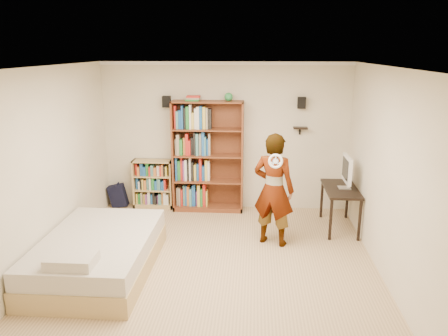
# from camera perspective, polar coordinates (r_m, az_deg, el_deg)

# --- Properties ---
(ground) EXTENTS (4.50, 5.00, 0.01)m
(ground) POSITION_cam_1_polar(r_m,az_deg,el_deg) (6.12, -1.47, -13.14)
(ground) COLOR tan
(ground) RESTS_ON ground
(room_shell) EXTENTS (4.52, 5.02, 2.71)m
(room_shell) POSITION_cam_1_polar(r_m,az_deg,el_deg) (5.50, -1.60, 3.21)
(room_shell) COLOR silver
(room_shell) RESTS_ON ground
(crown_molding) EXTENTS (4.50, 5.00, 0.06)m
(crown_molding) POSITION_cam_1_polar(r_m,az_deg,el_deg) (5.39, -1.67, 12.70)
(crown_molding) COLOR white
(crown_molding) RESTS_ON room_shell
(speaker_left) EXTENTS (0.14, 0.12, 0.20)m
(speaker_left) POSITION_cam_1_polar(r_m,az_deg,el_deg) (7.97, -7.52, 8.59)
(speaker_left) COLOR black
(speaker_left) RESTS_ON room_shell
(speaker_right) EXTENTS (0.14, 0.12, 0.20)m
(speaker_right) POSITION_cam_1_polar(r_m,az_deg,el_deg) (7.85, 10.11, 8.39)
(speaker_right) COLOR black
(speaker_right) RESTS_ON room_shell
(wall_shelf) EXTENTS (0.25, 0.16, 0.02)m
(wall_shelf) POSITION_cam_1_polar(r_m,az_deg,el_deg) (7.93, 9.95, 5.17)
(wall_shelf) COLOR black
(wall_shelf) RESTS_ON room_shell
(tall_bookshelf) EXTENTS (1.28, 0.37, 2.03)m
(tall_bookshelf) POSITION_cam_1_polar(r_m,az_deg,el_deg) (7.94, -2.11, 1.46)
(tall_bookshelf) COLOR brown
(tall_bookshelf) RESTS_ON ground
(low_bookshelf) EXTENTS (0.73, 0.28, 0.92)m
(low_bookshelf) POSITION_cam_1_polar(r_m,az_deg,el_deg) (8.31, -9.23, -2.07)
(low_bookshelf) COLOR tan
(low_bookshelf) RESTS_ON ground
(computer_desk) EXTENTS (0.52, 1.04, 0.71)m
(computer_desk) POSITION_cam_1_polar(r_m,az_deg,el_deg) (7.53, 14.85, -5.09)
(computer_desk) COLOR black
(computer_desk) RESTS_ON ground
(imac) EXTENTS (0.14, 0.55, 0.54)m
(imac) POSITION_cam_1_polar(r_m,az_deg,el_deg) (7.34, 15.57, -0.56)
(imac) COLOR white
(imac) RESTS_ON computer_desk
(daybed) EXTENTS (1.40, 2.16, 0.64)m
(daybed) POSITION_cam_1_polar(r_m,az_deg,el_deg) (6.18, -16.12, -10.18)
(daybed) COLOR beige
(daybed) RESTS_ON ground
(person) EXTENTS (0.74, 0.61, 1.74)m
(person) POSITION_cam_1_polar(r_m,az_deg,el_deg) (6.61, 6.49, -2.83)
(person) COLOR black
(person) RESTS_ON ground
(wii_wheel) EXTENTS (0.21, 0.08, 0.21)m
(wii_wheel) POSITION_cam_1_polar(r_m,az_deg,el_deg) (6.15, 6.76, 0.89)
(wii_wheel) COLOR white
(wii_wheel) RESTS_ON person
(navy_bag) EXTENTS (0.34, 0.23, 0.45)m
(navy_bag) POSITION_cam_1_polar(r_m,az_deg,el_deg) (8.55, -13.68, -3.48)
(navy_bag) COLOR black
(navy_bag) RESTS_ON ground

